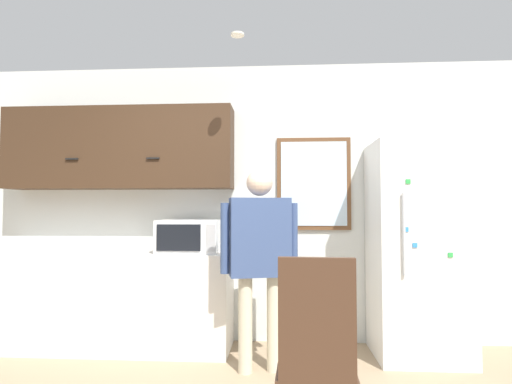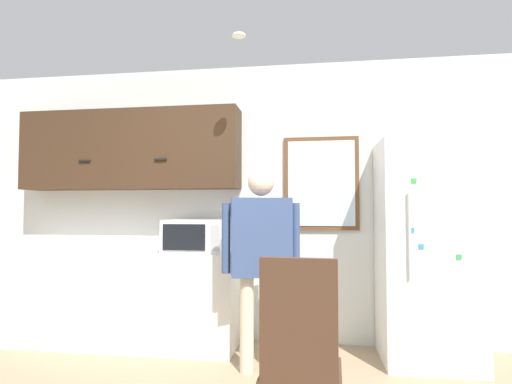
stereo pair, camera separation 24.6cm
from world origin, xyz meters
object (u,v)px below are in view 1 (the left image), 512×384
object	(u,v)px
person	(260,248)
chair	(316,354)
microwave	(189,236)
refrigerator	(417,249)

from	to	relation	value
person	chair	distance (m)	1.26
microwave	chair	bearing A→B (deg)	-57.04
microwave	person	distance (m)	0.79
microwave	refrigerator	distance (m)	2.02
person	chair	size ratio (longest dim) A/B	1.53
person	refrigerator	xyz separation A→B (m)	(1.35, 0.40, -0.04)
chair	microwave	bearing A→B (deg)	-54.13
microwave	chair	xyz separation A→B (m)	(1.01, -1.56, -0.47)
microwave	chair	world-z (taller)	microwave
microwave	refrigerator	world-z (taller)	refrigerator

